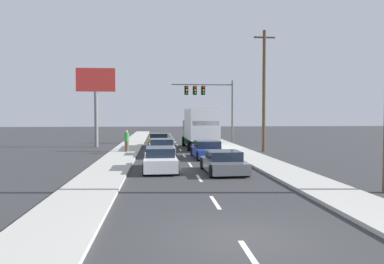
{
  "coord_description": "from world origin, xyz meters",
  "views": [
    {
      "loc": [
        -1.99,
        -8.82,
        3.04
      ],
      "look_at": [
        0.68,
        19.93,
        1.76
      ],
      "focal_mm": 34.53,
      "sensor_mm": 36.0,
      "label": 1
    }
  ],
  "objects_px": {
    "box_truck": "(200,126)",
    "utility_pole_mid": "(264,90)",
    "car_gray": "(223,163)",
    "roadside_billboard": "(96,91)",
    "car_silver": "(161,148)",
    "car_white": "(160,160)",
    "car_blue": "(207,150)",
    "pedestrian_near_corner": "(127,141)",
    "traffic_signal_mast": "(205,95)",
    "car_yellow": "(159,141)"
  },
  "relations": [
    {
      "from": "car_silver",
      "to": "box_truck",
      "type": "height_order",
      "value": "box_truck"
    },
    {
      "from": "car_yellow",
      "to": "car_white",
      "type": "bearing_deg",
      "value": -89.81
    },
    {
      "from": "car_white",
      "to": "pedestrian_near_corner",
      "type": "bearing_deg",
      "value": 105.25
    },
    {
      "from": "car_gray",
      "to": "utility_pole_mid",
      "type": "distance_m",
      "value": 13.36
    },
    {
      "from": "car_gray",
      "to": "box_truck",
      "type": "bearing_deg",
      "value": 88.66
    },
    {
      "from": "car_blue",
      "to": "car_yellow",
      "type": "bearing_deg",
      "value": 110.38
    },
    {
      "from": "traffic_signal_mast",
      "to": "utility_pole_mid",
      "type": "distance_m",
      "value": 10.64
    },
    {
      "from": "utility_pole_mid",
      "to": "roadside_billboard",
      "type": "height_order",
      "value": "utility_pole_mid"
    },
    {
      "from": "car_silver",
      "to": "car_blue",
      "type": "xyz_separation_m",
      "value": [
        3.29,
        -1.71,
        -0.03
      ]
    },
    {
      "from": "traffic_signal_mast",
      "to": "box_truck",
      "type": "bearing_deg",
      "value": -101.36
    },
    {
      "from": "box_truck",
      "to": "roadside_billboard",
      "type": "bearing_deg",
      "value": 163.27
    },
    {
      "from": "utility_pole_mid",
      "to": "box_truck",
      "type": "bearing_deg",
      "value": 149.75
    },
    {
      "from": "car_silver",
      "to": "car_white",
      "type": "height_order",
      "value": "car_silver"
    },
    {
      "from": "car_white",
      "to": "utility_pole_mid",
      "type": "distance_m",
      "value": 14.19
    },
    {
      "from": "car_white",
      "to": "traffic_signal_mast",
      "type": "xyz_separation_m",
      "value": [
        5.09,
        20.06,
        4.71
      ]
    },
    {
      "from": "box_truck",
      "to": "utility_pole_mid",
      "type": "height_order",
      "value": "utility_pole_mid"
    },
    {
      "from": "car_yellow",
      "to": "car_silver",
      "type": "bearing_deg",
      "value": -88.58
    },
    {
      "from": "car_gray",
      "to": "roadside_billboard",
      "type": "relative_size",
      "value": 0.54
    },
    {
      "from": "car_white",
      "to": "car_gray",
      "type": "bearing_deg",
      "value": -18.99
    },
    {
      "from": "car_gray",
      "to": "roadside_billboard",
      "type": "distance_m",
      "value": 20.18
    },
    {
      "from": "box_truck",
      "to": "car_gray",
      "type": "bearing_deg",
      "value": -91.34
    },
    {
      "from": "car_silver",
      "to": "pedestrian_near_corner",
      "type": "distance_m",
      "value": 3.55
    },
    {
      "from": "box_truck",
      "to": "utility_pole_mid",
      "type": "xyz_separation_m",
      "value": [
        5.13,
        -2.99,
        3.18
      ]
    },
    {
      "from": "pedestrian_near_corner",
      "to": "car_blue",
      "type": "bearing_deg",
      "value": -32.66
    },
    {
      "from": "car_blue",
      "to": "utility_pole_mid",
      "type": "xyz_separation_m",
      "value": [
        5.4,
        4.32,
        4.69
      ]
    },
    {
      "from": "car_gray",
      "to": "roadside_billboard",
      "type": "xyz_separation_m",
      "value": [
        -9.43,
        17.18,
        4.85
      ]
    },
    {
      "from": "car_silver",
      "to": "car_gray",
      "type": "bearing_deg",
      "value": -69.58
    },
    {
      "from": "roadside_billboard",
      "to": "pedestrian_near_corner",
      "type": "height_order",
      "value": "roadside_billboard"
    },
    {
      "from": "car_gray",
      "to": "pedestrian_near_corner",
      "type": "height_order",
      "value": "pedestrian_near_corner"
    },
    {
      "from": "car_yellow",
      "to": "car_gray",
      "type": "bearing_deg",
      "value": -78.19
    },
    {
      "from": "utility_pole_mid",
      "to": "pedestrian_near_corner",
      "type": "xyz_separation_m",
      "value": [
        -11.46,
        -0.43,
        -4.24
      ]
    },
    {
      "from": "car_white",
      "to": "roadside_billboard",
      "type": "relative_size",
      "value": 0.59
    },
    {
      "from": "car_white",
      "to": "roadside_billboard",
      "type": "xyz_separation_m",
      "value": [
        -6.07,
        16.02,
        4.79
      ]
    },
    {
      "from": "car_gray",
      "to": "car_yellow",
      "type": "bearing_deg",
      "value": 101.81
    },
    {
      "from": "car_blue",
      "to": "pedestrian_near_corner",
      "type": "distance_m",
      "value": 7.21
    },
    {
      "from": "roadside_billboard",
      "to": "car_gray",
      "type": "bearing_deg",
      "value": -61.24
    },
    {
      "from": "box_truck",
      "to": "traffic_signal_mast",
      "type": "relative_size",
      "value": 1.16
    },
    {
      "from": "car_silver",
      "to": "car_white",
      "type": "xyz_separation_m",
      "value": [
        -0.14,
        -7.48,
        0.01
      ]
    },
    {
      "from": "box_truck",
      "to": "car_blue",
      "type": "height_order",
      "value": "box_truck"
    },
    {
      "from": "box_truck",
      "to": "car_blue",
      "type": "bearing_deg",
      "value": -92.05
    },
    {
      "from": "roadside_billboard",
      "to": "car_yellow",
      "type": "bearing_deg",
      "value": -8.37
    },
    {
      "from": "traffic_signal_mast",
      "to": "car_gray",
      "type": "bearing_deg",
      "value": -94.67
    },
    {
      "from": "car_silver",
      "to": "roadside_billboard",
      "type": "xyz_separation_m",
      "value": [
        -6.21,
        8.54,
        4.8
      ]
    },
    {
      "from": "box_truck",
      "to": "car_blue",
      "type": "relative_size",
      "value": 1.87
    },
    {
      "from": "car_silver",
      "to": "box_truck",
      "type": "distance_m",
      "value": 6.8
    },
    {
      "from": "car_white",
      "to": "box_truck",
      "type": "distance_m",
      "value": 13.68
    },
    {
      "from": "car_yellow",
      "to": "roadside_billboard",
      "type": "distance_m",
      "value": 7.73
    },
    {
      "from": "utility_pole_mid",
      "to": "car_white",
      "type": "bearing_deg",
      "value": -131.15
    },
    {
      "from": "car_white",
      "to": "car_blue",
      "type": "relative_size",
      "value": 1.05
    },
    {
      "from": "car_silver",
      "to": "traffic_signal_mast",
      "type": "xyz_separation_m",
      "value": [
        4.95,
        12.57,
        4.72
      ]
    }
  ]
}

